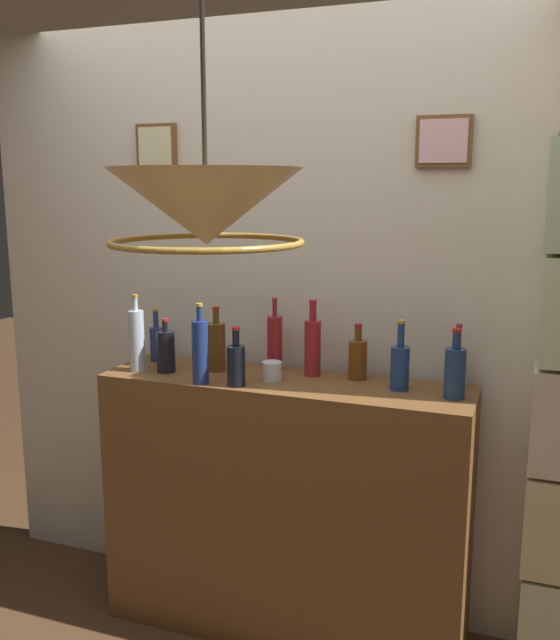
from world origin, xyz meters
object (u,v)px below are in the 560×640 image
at_px(liquor_bottle_brandy, 400,365).
at_px(liquor_bottle_amaro, 236,364).
at_px(liquor_bottle_rum, 457,365).
at_px(liquor_bottle_mezcal, 166,351).
at_px(liquor_bottle_bourbon, 216,346).
at_px(pendant_lamp, 206,209).
at_px(liquor_bottle_scotch, 455,372).
at_px(liquor_bottle_vermouth, 313,346).
at_px(liquor_bottle_whiskey, 275,342).
at_px(liquor_bottle_gin, 157,342).
at_px(liquor_bottle_vodka, 358,358).
at_px(liquor_bottle_sherry, 137,340).
at_px(glass_tumbler_rocks, 272,371).
at_px(liquor_bottle_rye, 200,351).

distance_m(liquor_bottle_brandy, liquor_bottle_amaro, 0.62).
height_order(liquor_bottle_rum, liquor_bottle_mezcal, liquor_bottle_rum).
height_order(liquor_bottle_bourbon, pendant_lamp, pendant_lamp).
relative_size(liquor_bottle_scotch, liquor_bottle_vermouth, 0.83).
distance_m(liquor_bottle_whiskey, liquor_bottle_gin, 0.54).
xyz_separation_m(liquor_bottle_bourbon, liquor_bottle_mezcal, (-0.18, -0.09, -0.02)).
relative_size(liquor_bottle_vodka, liquor_bottle_mezcal, 1.00).
xyz_separation_m(liquor_bottle_rum, pendant_lamp, (-0.51, -1.08, 0.61)).
distance_m(liquor_bottle_amaro, liquor_bottle_mezcal, 0.36).
bearing_deg(liquor_bottle_rum, liquor_bottle_brandy, -149.03).
relative_size(liquor_bottle_sherry, liquor_bottle_vermouth, 1.03).
bearing_deg(liquor_bottle_mezcal, liquor_bottle_gin, 131.25).
distance_m(liquor_bottle_brandy, liquor_bottle_vermouth, 0.37).
xyz_separation_m(liquor_bottle_rum, glass_tumbler_rocks, (-0.69, -0.17, -0.05)).
bearing_deg(liquor_bottle_gin, liquor_bottle_vermouth, 0.93).
xyz_separation_m(liquor_bottle_amaro, liquor_bottle_rye, (-0.14, -0.02, 0.04)).
height_order(liquor_bottle_gin, liquor_bottle_mezcal, liquor_bottle_gin).
relative_size(liquor_bottle_vodka, liquor_bottle_rye, 0.71).
bearing_deg(liquor_bottle_sherry, liquor_bottle_vermouth, 14.82).
height_order(liquor_bottle_sherry, liquor_bottle_vermouth, liquor_bottle_sherry).
relative_size(glass_tumbler_rocks, pendant_lamp, 0.13).
bearing_deg(pendant_lamp, liquor_bottle_amaro, 109.47).
bearing_deg(liquor_bottle_rye, liquor_bottle_sherry, 166.61).
xyz_separation_m(liquor_bottle_scotch, liquor_bottle_mezcal, (-1.15, -0.05, -0.01)).
height_order(liquor_bottle_brandy, liquor_bottle_gin, liquor_bottle_brandy).
relative_size(liquor_bottle_rum, liquor_bottle_sherry, 0.76).
relative_size(liquor_bottle_bourbon, liquor_bottle_mezcal, 1.20).
xyz_separation_m(liquor_bottle_scotch, liquor_bottle_rum, (-0.01, 0.15, -0.02)).
height_order(liquor_bottle_whiskey, liquor_bottle_vodka, liquor_bottle_whiskey).
distance_m(liquor_bottle_vermouth, liquor_bottle_gin, 0.71).
bearing_deg(liquor_bottle_vermouth, liquor_bottle_vodka, 3.10).
xyz_separation_m(liquor_bottle_gin, glass_tumbler_rocks, (0.58, -0.11, -0.05)).
bearing_deg(liquor_bottle_rye, liquor_bottle_brandy, 14.28).
relative_size(liquor_bottle_scotch, liquor_bottle_rum, 1.05).
xyz_separation_m(liquor_bottle_amaro, liquor_bottle_gin, (-0.48, 0.23, -0.00)).
bearing_deg(liquor_bottle_mezcal, liquor_bottle_whiskey, 24.94).
height_order(liquor_bottle_brandy, liquor_bottle_rye, liquor_bottle_rye).
xyz_separation_m(liquor_bottle_brandy, liquor_bottle_vodka, (-0.18, 0.09, -0.01)).
bearing_deg(liquor_bottle_whiskey, liquor_bottle_bourbon, -156.61).
xyz_separation_m(liquor_bottle_sherry, pendant_lamp, (0.75, -0.86, 0.57)).
distance_m(liquor_bottle_vermouth, liquor_bottle_mezcal, 0.60).
distance_m(liquor_bottle_vodka, liquor_bottle_mezcal, 0.78).
bearing_deg(liquor_bottle_rum, liquor_bottle_mezcal, -169.97).
height_order(liquor_bottle_whiskey, liquor_bottle_amaro, liquor_bottle_whiskey).
bearing_deg(liquor_bottle_gin, pendant_lamp, -53.49).
height_order(liquor_bottle_vodka, liquor_bottle_rye, liquor_bottle_rye).
bearing_deg(liquor_bottle_vodka, liquor_bottle_rum, 4.81).
distance_m(liquor_bottle_scotch, liquor_bottle_amaro, 0.81).
relative_size(liquor_bottle_mezcal, pendant_lamp, 0.38).
distance_m(liquor_bottle_scotch, liquor_bottle_bourbon, 0.96).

